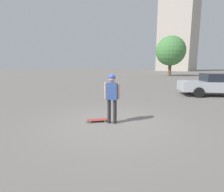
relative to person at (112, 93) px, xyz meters
name	(u,v)px	position (x,y,z in m)	size (l,w,h in m)	color
ground_plane	(112,123)	(0.00, 0.00, -1.05)	(220.00, 220.00, 0.00)	slate
person	(112,93)	(0.00, 0.00, 0.00)	(0.36, 0.46, 1.68)	#262628
skateboard	(98,120)	(-0.24, 0.48, -0.99)	(0.75, 0.65, 0.08)	#A5332D
car_parked_near	(218,84)	(8.82, -1.32, -0.30)	(4.21, 4.87, 1.46)	#ADB2B7
building_block_distant	(178,25)	(63.67, 24.78, 16.04)	(9.08, 12.74, 34.20)	#B2A899
tree_distant	(171,51)	(28.44, 11.06, 3.67)	(5.57, 5.57, 7.53)	brown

